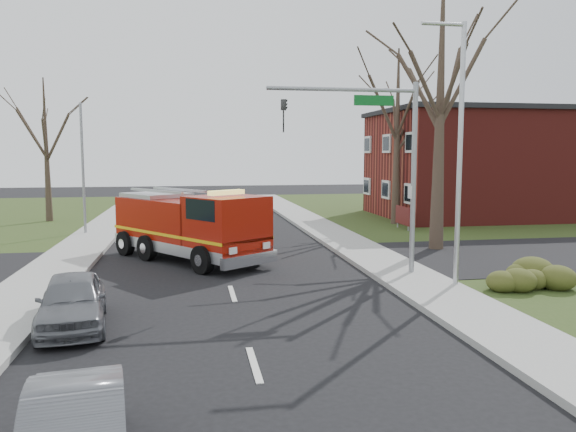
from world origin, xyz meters
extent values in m
plane|color=black|center=(0.00, 0.00, 0.00)|extent=(120.00, 120.00, 0.00)
cube|color=gray|center=(6.20, 0.00, 0.07)|extent=(2.40, 80.00, 0.15)
cube|color=gray|center=(-6.20, 0.00, 0.07)|extent=(2.40, 80.00, 0.15)
cube|color=maroon|center=(19.00, 18.00, 3.50)|extent=(15.00, 10.00, 7.00)
cube|color=black|center=(19.00, 18.00, 7.10)|extent=(15.40, 10.40, 0.30)
cube|color=silver|center=(11.45, 18.00, 2.00)|extent=(0.12, 1.40, 1.20)
cube|color=#551413|center=(10.50, 12.50, 0.90)|extent=(0.12, 2.00, 1.00)
cylinder|color=gray|center=(10.50, 11.70, 0.45)|extent=(0.08, 0.08, 0.90)
cylinder|color=gray|center=(10.50, 13.30, 0.45)|extent=(0.08, 0.08, 0.90)
ellipsoid|color=#343D16|center=(9.00, -1.00, 0.58)|extent=(2.80, 2.00, 0.90)
cone|color=#362B1F|center=(9.50, 6.00, 6.00)|extent=(0.64, 0.64, 12.00)
cone|color=#362B1F|center=(11.00, 15.00, 5.25)|extent=(0.56, 0.56, 10.50)
cone|color=#362B1F|center=(-10.00, 20.00, 4.50)|extent=(0.44, 0.44, 9.00)
cylinder|color=gray|center=(6.50, 1.50, 3.40)|extent=(0.18, 0.18, 6.80)
cylinder|color=gray|center=(3.90, 1.50, 6.50)|extent=(5.20, 0.14, 0.14)
cube|color=#0C591E|center=(5.00, 1.50, 6.15)|extent=(1.40, 0.06, 0.35)
imported|color=black|center=(1.90, 1.50, 6.15)|extent=(0.22, 0.18, 1.10)
cylinder|color=#B7BABF|center=(7.20, -0.50, 4.20)|extent=(0.16, 0.16, 8.40)
cylinder|color=#B7BABF|center=(6.50, -0.50, 8.30)|extent=(1.40, 0.12, 0.12)
cylinder|color=gray|center=(-6.80, 14.00, 3.50)|extent=(0.14, 0.14, 7.00)
cube|color=maroon|center=(-2.02, 6.81, 1.48)|extent=(4.90, 5.46, 2.00)
cube|color=maroon|center=(0.10, 3.88, 1.62)|extent=(3.45, 3.45, 2.28)
cube|color=#B7BABF|center=(-1.35, 5.89, 0.67)|extent=(6.36, 7.48, 0.43)
cube|color=#E5B20C|center=(-1.35, 5.89, 1.19)|extent=(6.37, 7.49, 0.11)
cube|color=black|center=(0.71, 3.03, 2.33)|extent=(1.82, 1.35, 0.81)
cube|color=#E5D866|center=(0.10, 3.88, 2.90)|extent=(1.43, 1.16, 0.17)
cylinder|color=black|center=(-0.85, 3.08, 0.52)|extent=(0.88, 1.04, 1.05)
cylinder|color=black|center=(1.16, 4.53, 0.52)|extent=(0.88, 1.04, 1.05)
cylinder|color=black|center=(-4.02, 7.48, 0.52)|extent=(0.88, 1.04, 1.05)
cylinder|color=black|center=(-2.01, 8.93, 0.52)|extent=(0.88, 1.04, 1.05)
imported|color=slate|center=(-4.20, -2.69, 0.68)|extent=(2.11, 4.16, 1.36)
camera|label=1|loc=(-1.24, -17.14, 4.34)|focal=35.00mm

